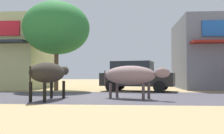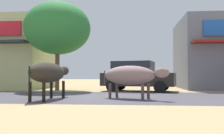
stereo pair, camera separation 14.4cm
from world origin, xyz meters
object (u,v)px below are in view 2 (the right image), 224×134
at_px(roadside_tree, 58,28).
at_px(cow_near_brown, 49,73).
at_px(parked_hatchback_car, 137,76).
at_px(cow_far_dark, 130,75).

distance_m(roadside_tree, cow_near_brown, 5.93).
bearing_deg(roadside_tree, parked_hatchback_car, -2.11).
height_order(roadside_tree, cow_near_brown, roadside_tree).
relative_size(parked_hatchback_car, cow_far_dark, 1.63).
bearing_deg(cow_near_brown, cow_far_dark, 11.88).
relative_size(roadside_tree, cow_far_dark, 1.98).
bearing_deg(parked_hatchback_car, cow_far_dark, -93.86).
relative_size(roadside_tree, cow_near_brown, 1.79).
distance_m(roadside_tree, parked_hatchback_car, 5.31).
bearing_deg(cow_far_dark, parked_hatchback_car, 86.14).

